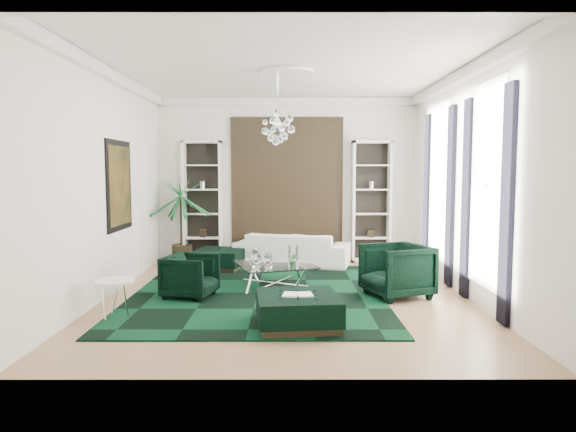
{
  "coord_description": "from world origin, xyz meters",
  "views": [
    {
      "loc": [
        0.01,
        -8.53,
        2.1
      ],
      "look_at": [
        0.02,
        0.5,
        1.31
      ],
      "focal_mm": 32.0,
      "sensor_mm": 36.0,
      "label": 1
    }
  ],
  "objects_px": {
    "sofa": "(292,249)",
    "side_table": "(115,300)",
    "ottoman_front": "(298,311)",
    "ottoman_side": "(220,259)",
    "coffee_table": "(275,276)",
    "palm": "(181,208)",
    "armchair_left": "(190,276)",
    "armchair_right": "(397,271)"
  },
  "relations": [
    {
      "from": "armchair_left",
      "to": "ottoman_side",
      "type": "relative_size",
      "value": 0.83
    },
    {
      "from": "sofa",
      "to": "coffee_table",
      "type": "relative_size",
      "value": 1.97
    },
    {
      "from": "sofa",
      "to": "armchair_right",
      "type": "height_order",
      "value": "armchair_right"
    },
    {
      "from": "ottoman_side",
      "to": "palm",
      "type": "bearing_deg",
      "value": 140.9
    },
    {
      "from": "sofa",
      "to": "coffee_table",
      "type": "distance_m",
      "value": 2.24
    },
    {
      "from": "armchair_left",
      "to": "ottoman_front",
      "type": "bearing_deg",
      "value": -118.99
    },
    {
      "from": "sofa",
      "to": "ottoman_side",
      "type": "distance_m",
      "value": 1.64
    },
    {
      "from": "palm",
      "to": "side_table",
      "type": "bearing_deg",
      "value": -90.61
    },
    {
      "from": "coffee_table",
      "to": "palm",
      "type": "bearing_deg",
      "value": 130.87
    },
    {
      "from": "armchair_right",
      "to": "coffee_table",
      "type": "xyz_separation_m",
      "value": [
        -2.05,
        0.69,
        -0.23
      ]
    },
    {
      "from": "ottoman_front",
      "to": "side_table",
      "type": "height_order",
      "value": "side_table"
    },
    {
      "from": "armchair_left",
      "to": "armchair_right",
      "type": "xyz_separation_m",
      "value": [
        3.44,
        0.04,
        0.08
      ]
    },
    {
      "from": "coffee_table",
      "to": "palm",
      "type": "distance_m",
      "value": 3.52
    },
    {
      "from": "coffee_table",
      "to": "side_table",
      "type": "distance_m",
      "value": 2.96
    },
    {
      "from": "armchair_right",
      "to": "palm",
      "type": "xyz_separation_m",
      "value": [
        -4.25,
        3.23,
        0.81
      ]
    },
    {
      "from": "ottoman_front",
      "to": "palm",
      "type": "relative_size",
      "value": 0.43
    },
    {
      "from": "coffee_table",
      "to": "palm",
      "type": "relative_size",
      "value": 0.5
    },
    {
      "from": "ottoman_front",
      "to": "palm",
      "type": "distance_m",
      "value": 5.61
    },
    {
      "from": "side_table",
      "to": "ottoman_front",
      "type": "bearing_deg",
      "value": -8.86
    },
    {
      "from": "armchair_left",
      "to": "palm",
      "type": "distance_m",
      "value": 3.48
    },
    {
      "from": "sofa",
      "to": "coffee_table",
      "type": "bearing_deg",
      "value": 94.78
    },
    {
      "from": "coffee_table",
      "to": "palm",
      "type": "height_order",
      "value": "palm"
    },
    {
      "from": "coffee_table",
      "to": "side_table",
      "type": "relative_size",
      "value": 2.25
    },
    {
      "from": "sofa",
      "to": "ottoman_front",
      "type": "xyz_separation_m",
      "value": [
        0.03,
        -4.55,
        -0.15
      ]
    },
    {
      "from": "coffee_table",
      "to": "side_table",
      "type": "height_order",
      "value": "side_table"
    },
    {
      "from": "sofa",
      "to": "palm",
      "type": "distance_m",
      "value": 2.71
    },
    {
      "from": "coffee_table",
      "to": "side_table",
      "type": "xyz_separation_m",
      "value": [
        -2.24,
        -1.93,
        0.05
      ]
    },
    {
      "from": "sofa",
      "to": "ottoman_side",
      "type": "relative_size",
      "value": 2.6
    },
    {
      "from": "armchair_right",
      "to": "side_table",
      "type": "xyz_separation_m",
      "value": [
        -4.3,
        -1.25,
        -0.18
      ]
    },
    {
      "from": "armchair_right",
      "to": "ottoman_side",
      "type": "relative_size",
      "value": 1.02
    },
    {
      "from": "armchair_left",
      "to": "side_table",
      "type": "height_order",
      "value": "armchair_left"
    },
    {
      "from": "ottoman_front",
      "to": "coffee_table",
      "type": "bearing_deg",
      "value": 98.9
    },
    {
      "from": "armchair_right",
      "to": "side_table",
      "type": "height_order",
      "value": "armchair_right"
    },
    {
      "from": "palm",
      "to": "coffee_table",
      "type": "bearing_deg",
      "value": -49.13
    },
    {
      "from": "ottoman_side",
      "to": "side_table",
      "type": "relative_size",
      "value": 1.71
    },
    {
      "from": "armchair_left",
      "to": "side_table",
      "type": "relative_size",
      "value": 1.41
    },
    {
      "from": "sofa",
      "to": "ottoman_front",
      "type": "height_order",
      "value": "sofa"
    },
    {
      "from": "sofa",
      "to": "ottoman_front",
      "type": "bearing_deg",
      "value": 103.82
    },
    {
      "from": "sofa",
      "to": "side_table",
      "type": "relative_size",
      "value": 4.44
    },
    {
      "from": "palm",
      "to": "ottoman_front",
      "type": "bearing_deg",
      "value": -62.28
    },
    {
      "from": "armchair_left",
      "to": "coffee_table",
      "type": "height_order",
      "value": "armchair_left"
    },
    {
      "from": "armchair_left",
      "to": "palm",
      "type": "bearing_deg",
      "value": 27.49
    }
  ]
}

